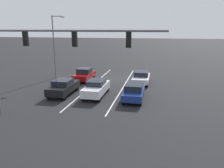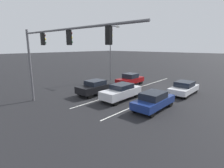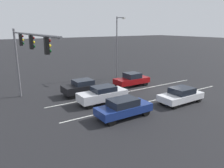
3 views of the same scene
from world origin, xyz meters
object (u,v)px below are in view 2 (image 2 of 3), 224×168
at_px(car_navy_leftlane_front, 154,100).
at_px(street_lamp_right_shoulder, 111,50).
at_px(traffic_signal_gantry, 52,47).
at_px(car_silver_midlane_front, 121,92).
at_px(car_black_rightlane_front, 96,87).
at_px(car_maroon_rightlane_second, 130,79).
at_px(car_white_leftlane_second, 184,88).

distance_m(car_navy_leftlane_front, street_lamp_right_shoulder, 13.40).
relative_size(traffic_signal_gantry, street_lamp_right_shoulder, 1.55).
xyz_separation_m(car_silver_midlane_front, street_lamp_right_shoulder, (7.22, -6.54, 3.73)).
relative_size(car_black_rightlane_front, car_maroon_rightlane_second, 1.06).
bearing_deg(car_navy_leftlane_front, car_white_leftlane_second, -91.70).
height_order(car_white_leftlane_second, street_lamp_right_shoulder, street_lamp_right_shoulder).
xyz_separation_m(car_white_leftlane_second, car_maroon_rightlane_second, (7.00, 0.11, 0.06)).
distance_m(car_navy_leftlane_front, car_white_leftlane_second, 6.24).
bearing_deg(car_navy_leftlane_front, traffic_signal_gantry, 44.68).
height_order(car_white_leftlane_second, car_maroon_rightlane_second, car_maroon_rightlane_second).
bearing_deg(car_maroon_rightlane_second, car_navy_leftlane_front, 138.03).
xyz_separation_m(car_navy_leftlane_front, car_maroon_rightlane_second, (6.81, -6.13, 0.01)).
bearing_deg(street_lamp_right_shoulder, car_black_rightlane_front, 120.19).
distance_m(car_navy_leftlane_front, car_maroon_rightlane_second, 9.16).
xyz_separation_m(car_black_rightlane_front, street_lamp_right_shoulder, (3.98, -6.84, 3.73)).
xyz_separation_m(car_silver_midlane_front, car_maroon_rightlane_second, (3.16, -5.79, -0.02)).
bearing_deg(car_silver_midlane_front, car_maroon_rightlane_second, -61.35).
xyz_separation_m(car_silver_midlane_front, car_black_rightlane_front, (3.23, 0.30, -0.00)).
xyz_separation_m(car_black_rightlane_front, car_white_leftlane_second, (-7.07, -6.20, -0.07)).
bearing_deg(car_black_rightlane_front, car_silver_midlane_front, -174.63).
height_order(car_silver_midlane_front, street_lamp_right_shoulder, street_lamp_right_shoulder).
bearing_deg(car_silver_midlane_front, car_black_rightlane_front, 5.37).
bearing_deg(car_black_rightlane_front, street_lamp_right_shoulder, -59.81).
xyz_separation_m(car_maroon_rightlane_second, street_lamp_right_shoulder, (4.05, -0.75, 3.75)).
xyz_separation_m(car_navy_leftlane_front, car_black_rightlane_front, (6.89, -0.04, 0.03)).
bearing_deg(car_maroon_rightlane_second, car_black_rightlane_front, 89.32).
distance_m(car_maroon_rightlane_second, traffic_signal_gantry, 12.42).
bearing_deg(car_maroon_rightlane_second, traffic_signal_gantry, 96.22).
relative_size(car_maroon_rightlane_second, street_lamp_right_shoulder, 0.52).
bearing_deg(street_lamp_right_shoulder, car_navy_leftlane_front, 147.67).
xyz_separation_m(car_maroon_rightlane_second, traffic_signal_gantry, (-1.27, 11.62, 4.21)).
bearing_deg(car_silver_midlane_front, car_white_leftlane_second, -123.06).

